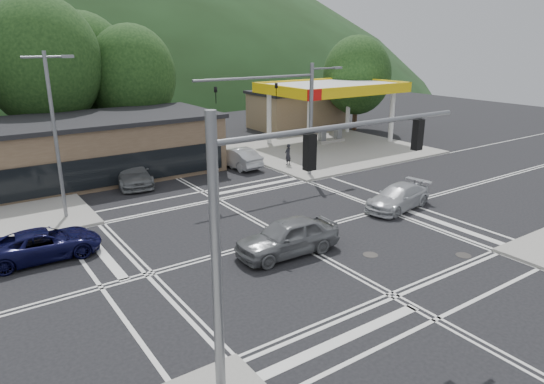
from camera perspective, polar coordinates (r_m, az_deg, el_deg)
ground at (r=24.64m, az=1.53°, el=-5.28°), size 120.00×120.00×0.00m
sidewalk_ne at (r=44.81m, az=5.75°, el=5.27°), size 16.00×16.00×0.15m
gas_station_canopy at (r=46.07m, az=7.06°, el=11.82°), size 12.32×8.34×5.75m
convenience_store at (r=55.24m, az=3.05°, el=9.59°), size 10.00×6.00×3.80m
commercial_row at (r=36.51m, az=-25.34°, el=3.92°), size 24.00×8.00×4.00m
hill_north at (r=109.55m, az=-27.97°, el=10.59°), size 252.00×126.00×140.00m
tree_n_b at (r=42.98m, az=-25.41°, el=13.59°), size 9.00×9.00×12.98m
tree_n_c at (r=44.80m, az=-16.18°, el=12.98°), size 7.60×7.60×10.87m
tree_n_e at (r=47.75m, az=-21.36°, el=13.52°), size 8.40×8.40×11.98m
tree_ne at (r=53.69m, az=9.96°, el=13.36°), size 7.20×7.20×9.99m
streetlight_nw at (r=28.12m, az=-24.11°, el=6.81°), size 2.50×0.25×9.00m
signal_mast_ne at (r=33.73m, az=2.94°, el=9.91°), size 11.65×0.30×8.00m
signal_mast_sw at (r=13.10m, az=0.25°, el=-2.31°), size 9.14×0.28×8.00m
car_blue_west at (r=24.41m, az=-25.21°, el=-5.54°), size 5.03×2.51×1.37m
car_grey_center at (r=22.46m, az=1.83°, el=-5.26°), size 5.09×2.21×1.71m
car_silver_east at (r=29.37m, az=14.61°, el=-0.59°), size 5.06×2.71×1.39m
car_queue_a at (r=37.76m, az=-4.14°, el=4.08°), size 2.07×4.85×1.55m
car_queue_b at (r=38.72m, az=-4.67°, el=4.33°), size 1.75×4.28×1.45m
car_northbound at (r=34.62m, az=-16.23°, el=2.18°), size 3.02×5.71×1.58m
pedestrian at (r=37.78m, az=1.89°, el=4.44°), size 0.70×0.56×1.66m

